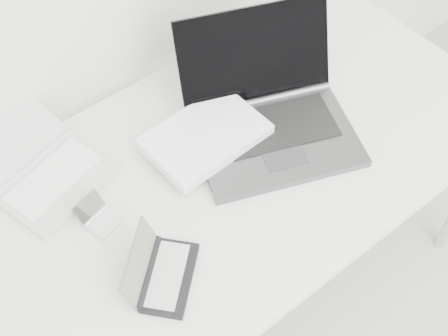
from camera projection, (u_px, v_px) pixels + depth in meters
desk at (223, 177)px, 1.66m from camera, size 1.60×0.80×0.73m
laptop_large at (248, 122)px, 1.66m from camera, size 0.60×0.52×0.27m
netbook_open_white at (44, 171)px, 1.59m from camera, size 0.36×0.41×0.10m
pda_silver at (100, 219)px, 1.51m from camera, size 0.10×0.11×0.06m
palmtop_charcoal at (161, 274)px, 1.41m from camera, size 0.23×0.22×0.10m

